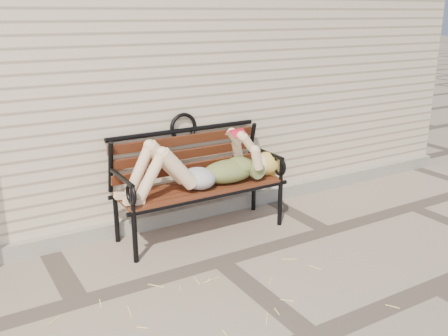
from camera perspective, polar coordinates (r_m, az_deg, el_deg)
ground at (r=4.47m, az=-0.43°, el=-10.63°), size 80.00×80.00×0.00m
house_wall at (r=6.73m, az=-13.82°, el=11.82°), size 8.00×4.00×3.00m
foundation_strip at (r=5.21m, az=-5.87°, el=-5.54°), size 8.00×0.10×0.15m
garden_bench at (r=4.87m, az=-3.29°, el=0.00°), size 1.78×0.71×1.15m
reading_woman at (r=4.75m, az=-2.35°, el=0.04°), size 1.68×0.38×0.53m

